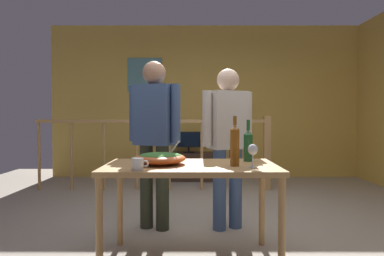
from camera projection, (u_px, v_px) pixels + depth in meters
name	position (u px, v px, depth m)	size (l,w,h in m)	color
ground_plane	(220.00, 233.00, 3.23)	(7.97, 7.97, 0.00)	#9E9384
back_wall	(207.00, 102.00, 6.25)	(5.71, 0.10, 2.80)	gold
framed_picture	(146.00, 75.00, 6.18)	(0.63, 0.03, 0.61)	teal
stair_railing	(186.00, 144.00, 5.13)	(3.59, 0.10, 1.13)	#B2844C
tv_console	(190.00, 166.00, 5.94)	(0.90, 0.40, 0.49)	#38281E
flat_screen_tv	(190.00, 140.00, 5.89)	(0.48, 0.12, 0.37)	black
serving_table	(192.00, 175.00, 2.58)	(1.31, 0.73, 0.75)	#B2844C
salad_bowl	(161.00, 158.00, 2.59)	(0.40, 0.40, 0.20)	#DB5B23
wine_glass	(254.00, 151.00, 2.39)	(0.07, 0.07, 0.17)	silver
wine_bottle_green	(249.00, 145.00, 2.76)	(0.07, 0.07, 0.34)	#1E5628
wine_bottle_amber	(236.00, 145.00, 2.49)	(0.07, 0.07, 0.37)	brown
mug_white	(139.00, 164.00, 2.28)	(0.12, 0.08, 0.09)	white
person_standing_left	(155.00, 130.00, 3.32)	(0.53, 0.34, 1.66)	#2D3323
person_standing_right	(229.00, 136.00, 3.32)	(0.51, 0.34, 1.59)	#3D5684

